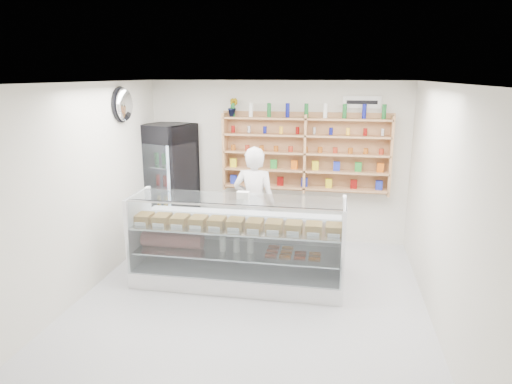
# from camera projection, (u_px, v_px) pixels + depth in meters

# --- Properties ---
(room) EXTENTS (5.00, 5.00, 5.00)m
(room) POSITION_uv_depth(u_px,v_px,m) (250.00, 199.00, 5.64)
(room) COLOR #B0B0B5
(room) RESTS_ON ground
(display_counter) EXTENTS (2.94, 0.88, 1.28)m
(display_counter) POSITION_uv_depth(u_px,v_px,m) (238.00, 260.00, 6.42)
(display_counter) COLOR white
(display_counter) RESTS_ON floor
(shop_worker) EXTENTS (0.69, 0.48, 1.83)m
(shop_worker) POSITION_uv_depth(u_px,v_px,m) (254.00, 204.00, 7.17)
(shop_worker) COLOR silver
(shop_worker) RESTS_ON floor
(drinks_cooler) EXTENTS (0.94, 0.93, 2.07)m
(drinks_cooler) POSITION_uv_depth(u_px,v_px,m) (171.00, 182.00, 8.08)
(drinks_cooler) COLOR black
(drinks_cooler) RESTS_ON floor
(wall_shelving) EXTENTS (2.84, 0.28, 1.33)m
(wall_shelving) POSITION_uv_depth(u_px,v_px,m) (305.00, 153.00, 7.73)
(wall_shelving) COLOR tan
(wall_shelving) RESTS_ON back_wall
(potted_plant) EXTENTS (0.19, 0.16, 0.31)m
(potted_plant) POSITION_uv_depth(u_px,v_px,m) (233.00, 107.00, 7.76)
(potted_plant) COLOR #1E6626
(potted_plant) RESTS_ON wall_shelving
(security_mirror) EXTENTS (0.15, 0.50, 0.50)m
(security_mirror) POSITION_uv_depth(u_px,v_px,m) (124.00, 105.00, 6.89)
(security_mirror) COLOR silver
(security_mirror) RESTS_ON left_wall
(wall_sign) EXTENTS (0.62, 0.03, 0.20)m
(wall_sign) POSITION_uv_depth(u_px,v_px,m) (362.00, 102.00, 7.49)
(wall_sign) COLOR white
(wall_sign) RESTS_ON back_wall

